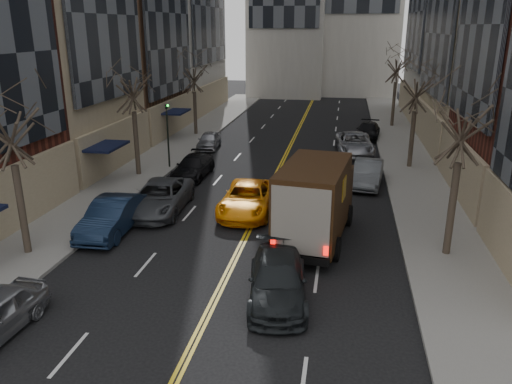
# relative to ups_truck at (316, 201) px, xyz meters

# --- Properties ---
(sidewalk_left) EXTENTS (4.00, 66.00, 0.15)m
(sidewalk_left) POSITION_rel_ups_truck_xyz_m (-12.16, 15.28, -1.80)
(sidewalk_left) COLOR slate
(sidewalk_left) RESTS_ON ground
(sidewalk_right) EXTENTS (4.00, 66.00, 0.15)m
(sidewalk_right) POSITION_rel_ups_truck_xyz_m (5.84, 15.28, -1.80)
(sidewalk_right) COLOR slate
(sidewalk_right) RESTS_ON ground
(tree_lf_near) EXTENTS (3.20, 3.20, 8.41)m
(tree_lf_near) POSITION_rel_ups_truck_xyz_m (-11.96, -3.72, 4.36)
(tree_lf_near) COLOR #382D23
(tree_lf_near) RESTS_ON sidewalk_left
(tree_lf_mid) EXTENTS (3.20, 3.20, 8.91)m
(tree_lf_mid) POSITION_rel_ups_truck_xyz_m (-11.96, 8.28, 4.72)
(tree_lf_mid) COLOR #382D23
(tree_lf_mid) RESTS_ON sidewalk_left
(tree_lf_far) EXTENTS (3.20, 3.20, 8.12)m
(tree_lf_far) POSITION_rel_ups_truck_xyz_m (-11.96, 21.28, 4.15)
(tree_lf_far) COLOR #382D23
(tree_lf_far) RESTS_ON sidewalk_left
(tree_rt_near) EXTENTS (3.20, 3.20, 8.71)m
(tree_rt_near) POSITION_rel_ups_truck_xyz_m (5.64, -0.72, 4.58)
(tree_rt_near) COLOR #382D23
(tree_rt_near) RESTS_ON sidewalk_right
(tree_rt_mid) EXTENTS (3.20, 3.20, 8.32)m
(tree_rt_mid) POSITION_rel_ups_truck_xyz_m (5.64, 13.28, 4.29)
(tree_rt_mid) COLOR #382D23
(tree_rt_mid) RESTS_ON sidewalk_right
(tree_rt_far) EXTENTS (3.20, 3.20, 9.11)m
(tree_rt_far) POSITION_rel_ups_truck_xyz_m (5.64, 28.28, 4.87)
(tree_rt_far) COLOR #382D23
(tree_rt_far) RESTS_ON sidewalk_right
(traffic_signal) EXTENTS (0.29, 0.26, 4.70)m
(traffic_signal) POSITION_rel_ups_truck_xyz_m (-10.56, 10.27, 0.94)
(traffic_signal) COLOR black
(traffic_signal) RESTS_ON sidewalk_left
(ups_truck) EXTENTS (3.42, 7.06, 3.72)m
(ups_truck) POSITION_rel_ups_truck_xyz_m (0.00, 0.00, 0.00)
(ups_truck) COLOR black
(ups_truck) RESTS_ON ground
(observer_sedan) EXTENTS (2.69, 5.24, 1.45)m
(observer_sedan) POSITION_rel_ups_truck_xyz_m (-0.97, -5.40, -1.15)
(observer_sedan) COLOR black
(observer_sedan) RESTS_ON ground
(taxi) EXTENTS (2.62, 5.55, 1.53)m
(taxi) POSITION_rel_ups_truck_xyz_m (-3.68, 2.94, -1.11)
(taxi) COLOR #FF980A
(taxi) RESTS_ON ground
(pedestrian) EXTENTS (0.47, 0.69, 1.84)m
(pedestrian) POSITION_rel_ups_truck_xyz_m (-1.61, 5.09, -0.95)
(pedestrian) COLOR black
(pedestrian) RESTS_ON ground
(parked_lf_b) EXTENTS (1.87, 4.99, 1.63)m
(parked_lf_b) POSITION_rel_ups_truck_xyz_m (-9.46, -0.80, -1.06)
(parked_lf_b) COLOR #101D33
(parked_lf_b) RESTS_ON ground
(parked_lf_c) EXTENTS (2.89, 5.78, 1.57)m
(parked_lf_c) POSITION_rel_ups_truck_xyz_m (-8.26, 2.31, -1.09)
(parked_lf_c) COLOR #44474B
(parked_lf_c) RESTS_ON ground
(parked_lf_d) EXTENTS (1.99, 4.74, 1.37)m
(parked_lf_d) POSITION_rel_ups_truck_xyz_m (-8.37, 8.71, -1.19)
(parked_lf_d) COLOR black
(parked_lf_d) RESTS_ON ground
(parked_lf_e) EXTENTS (1.82, 3.94, 1.31)m
(parked_lf_e) POSITION_rel_ups_truck_xyz_m (-9.46, 16.57, -1.22)
(parked_lf_e) COLOR #9C9DA3
(parked_lf_e) RESTS_ON ground
(parked_rt_a) EXTENTS (2.17, 4.82, 1.54)m
(parked_rt_a) POSITION_rel_ups_truck_xyz_m (2.65, 8.84, -1.11)
(parked_rt_a) COLOR #505458
(parked_rt_a) RESTS_ON ground
(parked_rt_b) EXTENTS (3.11, 5.94, 1.60)m
(parked_rt_b) POSITION_rel_ups_truck_xyz_m (1.94, 16.79, -1.08)
(parked_rt_b) COLOR #A6A8AE
(parked_rt_b) RESTS_ON ground
(parked_rt_c) EXTENTS (2.43, 4.86, 1.36)m
(parked_rt_c) POSITION_rel_ups_truck_xyz_m (3.14, 22.53, -1.20)
(parked_rt_c) COLOR black
(parked_rt_c) RESTS_ON ground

